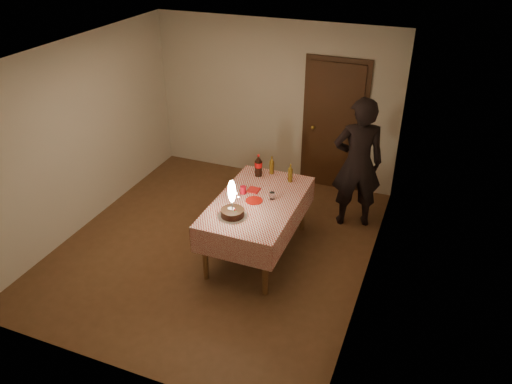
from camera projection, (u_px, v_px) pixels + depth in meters
ground at (217, 245)px, 6.81m from camera, size 4.00×4.50×0.01m
room_shell at (217, 131)px, 6.04m from camera, size 4.04×4.54×2.62m
dining_table at (257, 208)px, 6.34m from camera, size 1.02×1.72×0.80m
birthday_cake at (232, 208)px, 5.91m from camera, size 0.35×0.35×0.48m
red_plate at (254, 200)px, 6.27m from camera, size 0.22×0.22×0.01m
red_cup at (243, 190)px, 6.41m from camera, size 0.08×0.08×0.10m
clear_cup at (272, 196)px, 6.30m from camera, size 0.07×0.07×0.09m
napkin_stack at (254, 190)px, 6.49m from camera, size 0.15×0.15×0.02m
cola_bottle at (258, 166)px, 6.79m from camera, size 0.10×0.10×0.32m
amber_bottle_left at (272, 166)px, 6.87m from camera, size 0.06×0.06×0.26m
amber_bottle_right at (290, 174)px, 6.66m from camera, size 0.06×0.06×0.26m
photographer at (358, 163)px, 6.85m from camera, size 0.81×0.67×1.91m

